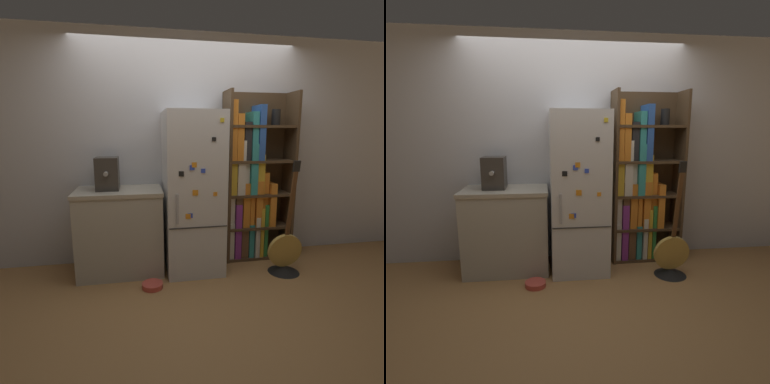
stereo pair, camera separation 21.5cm
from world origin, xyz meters
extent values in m
plane|color=#A87542|center=(0.00, 0.00, 0.00)|extent=(16.00, 16.00, 0.00)
cube|color=silver|center=(0.00, 0.47, 1.30)|extent=(8.00, 0.05, 2.60)
cube|color=silver|center=(0.00, 0.12, 0.86)|extent=(0.60, 0.67, 1.72)
cube|color=#333333|center=(0.00, -0.22, 0.57)|extent=(0.59, 0.01, 0.01)
cube|color=#B2B2B7|center=(-0.21, -0.23, 0.77)|extent=(0.02, 0.02, 0.30)
cube|color=blue|center=(0.04, -0.22, 1.14)|extent=(0.04, 0.01, 0.04)
cube|color=blue|center=(-0.07, -0.22, 1.17)|extent=(0.05, 0.01, 0.05)
cube|color=blue|center=(-0.08, -0.22, 0.70)|extent=(0.05, 0.01, 0.05)
cube|color=black|center=(0.15, -0.22, 1.44)|extent=(0.04, 0.01, 0.04)
cube|color=orange|center=(-0.04, -0.22, 1.20)|extent=(0.05, 0.01, 0.05)
cube|color=orange|center=(-0.11, -0.22, 0.69)|extent=(0.05, 0.02, 0.05)
cube|color=orange|center=(0.17, -0.22, 0.91)|extent=(0.04, 0.01, 0.04)
cube|color=orange|center=(-0.03, -0.22, 0.93)|extent=(0.05, 0.01, 0.05)
cube|color=black|center=(-0.17, -0.22, 1.12)|extent=(0.05, 0.02, 0.05)
cube|color=yellow|center=(0.22, -0.22, 1.62)|extent=(0.04, 0.01, 0.04)
cube|color=#4C3823|center=(0.43, 0.28, 0.98)|extent=(0.03, 0.34, 1.96)
cube|color=#4C3823|center=(1.21, 0.28, 0.98)|extent=(0.03, 0.34, 1.96)
cube|color=#4C3823|center=(0.82, 0.44, 0.98)|extent=(0.81, 0.03, 1.96)
cube|color=#4C3823|center=(0.82, 0.28, 0.01)|extent=(0.75, 0.31, 0.03)
cube|color=#4C3823|center=(0.82, 0.28, 0.39)|extent=(0.75, 0.31, 0.03)
cube|color=#4C3823|center=(0.82, 0.28, 0.79)|extent=(0.75, 0.31, 0.03)
cube|color=#4C3823|center=(0.82, 0.28, 1.18)|extent=(0.75, 0.31, 0.03)
cube|color=#4C3823|center=(0.82, 0.28, 1.57)|extent=(0.75, 0.31, 0.03)
cube|color=silver|center=(0.48, 0.28, 0.25)|extent=(0.06, 0.27, 0.43)
cube|color=purple|center=(0.56, 0.28, 0.36)|extent=(0.07, 0.26, 0.66)
cube|color=brown|center=(0.65, 0.28, 0.26)|extent=(0.08, 0.23, 0.47)
cube|color=teal|center=(0.73, 0.29, 0.23)|extent=(0.06, 0.26, 0.40)
cube|color=silver|center=(0.80, 0.28, 0.28)|extent=(0.05, 0.27, 0.49)
cube|color=gold|center=(0.85, 0.28, 0.33)|extent=(0.04, 0.25, 0.59)
cube|color=#338C3F|center=(0.91, 0.28, 0.35)|extent=(0.04, 0.24, 0.64)
cube|color=silver|center=(0.48, 0.28, 0.70)|extent=(0.06, 0.22, 0.58)
cube|color=brown|center=(0.56, 0.28, 0.68)|extent=(0.08, 0.24, 0.54)
cube|color=orange|center=(0.65, 0.29, 0.67)|extent=(0.08, 0.26, 0.52)
cube|color=orange|center=(0.73, 0.28, 0.63)|extent=(0.05, 0.22, 0.45)
cube|color=orange|center=(0.81, 0.28, 0.68)|extent=(0.08, 0.25, 0.55)
cube|color=orange|center=(0.89, 0.29, 0.73)|extent=(0.06, 0.22, 0.64)
cube|color=orange|center=(0.97, 0.27, 0.66)|extent=(0.07, 0.28, 0.51)
cube|color=gold|center=(0.49, 0.28, 1.03)|extent=(0.07, 0.23, 0.46)
cube|color=silver|center=(0.57, 0.28, 1.11)|extent=(0.09, 0.26, 0.62)
cube|color=silver|center=(0.65, 0.29, 1.10)|extent=(0.05, 0.22, 0.60)
cube|color=teal|center=(0.72, 0.28, 1.09)|extent=(0.08, 0.28, 0.58)
cube|color=gold|center=(0.81, 0.28, 1.03)|extent=(0.09, 0.23, 0.46)
cube|color=orange|center=(0.48, 0.27, 1.52)|extent=(0.05, 0.26, 0.66)
cube|color=orange|center=(0.55, 0.28, 1.45)|extent=(0.07, 0.27, 0.51)
cube|color=#262628|center=(0.64, 0.27, 1.41)|extent=(0.08, 0.23, 0.43)
cube|color=teal|center=(0.72, 0.29, 1.46)|extent=(0.07, 0.29, 0.54)
cube|color=#2D59B2|center=(0.80, 0.28, 1.50)|extent=(0.07, 0.29, 0.61)
cylinder|color=black|center=(1.01, 0.28, 1.68)|extent=(0.10, 0.10, 0.18)
cube|color=#BCB7A8|center=(-0.78, 0.16, 0.44)|extent=(0.88, 0.57, 0.87)
cube|color=#B2A893|center=(-0.78, 0.16, 0.89)|extent=(0.90, 0.59, 0.04)
cube|color=#38332D|center=(-0.89, 0.19, 1.08)|extent=(0.23, 0.27, 0.34)
cylinder|color=#A5A39E|center=(-0.89, 0.02, 1.10)|extent=(0.04, 0.06, 0.04)
cone|color=black|center=(0.96, -0.20, 0.03)|extent=(0.34, 0.34, 0.06)
cylinder|color=gold|center=(0.96, -0.20, 0.25)|extent=(0.38, 0.10, 0.38)
cube|color=brown|center=(0.96, -0.27, 0.78)|extent=(0.04, 0.12, 0.69)
cube|color=black|center=(0.96, -0.33, 1.18)|extent=(0.07, 0.04, 0.11)
cylinder|color=#D84C3F|center=(-0.47, -0.29, 0.02)|extent=(0.21, 0.21, 0.05)
torus|color=#D84C3F|center=(-0.47, -0.29, 0.04)|extent=(0.21, 0.21, 0.01)
camera|label=1|loc=(-0.58, -3.02, 1.50)|focal=28.00mm
camera|label=2|loc=(-0.37, -3.06, 1.50)|focal=28.00mm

